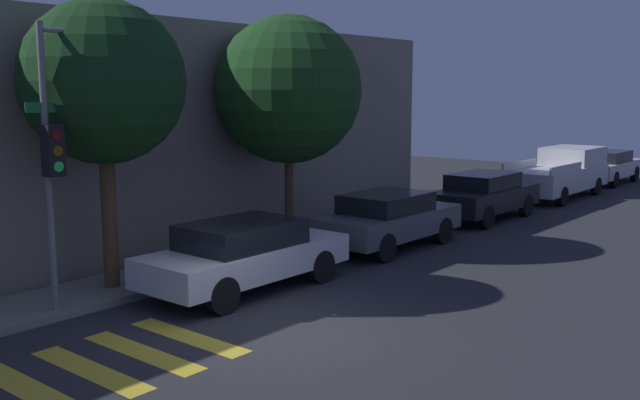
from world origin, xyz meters
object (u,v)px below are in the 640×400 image
sedan_far_end (484,195)px  tree_midblock (288,90)px  traffic_light_pole (72,126)px  pickup_truck (560,173)px  sedan_tail_of_row (607,166)px  sedan_middle (388,218)px  sedan_near_corner (245,253)px  tree_near_corner (103,83)px

sedan_far_end → tree_midblock: (-7.12, 1.94, 3.29)m
traffic_light_pole → pickup_truck: traffic_light_pole is taller
traffic_light_pole → sedan_tail_of_row: (25.44, -1.27, -2.67)m
sedan_middle → sedan_far_end: sedan_far_end is taller
sedan_near_corner → sedan_tail_of_row: sedan_tail_of_row is taller
sedan_near_corner → pickup_truck: pickup_truck is taller
sedan_near_corner → sedan_tail_of_row: size_ratio=0.99×
sedan_middle → tree_midblock: (-1.70, 1.94, 3.31)m
sedan_near_corner → sedan_middle: (5.21, 0.00, 0.01)m
sedan_middle → tree_midblock: tree_midblock is taller
sedan_near_corner → tree_midblock: 5.21m
sedan_far_end → sedan_tail_of_row: 11.82m
pickup_truck → tree_near_corner: 19.27m
sedan_near_corner → pickup_truck: 17.03m
sedan_tail_of_row → tree_near_corner: 24.63m
pickup_truck → tree_midblock: size_ratio=0.96×
tree_midblock → sedan_middle: bearing=-48.8°
tree_midblock → tree_near_corner: bearing=180.0°
sedan_near_corner → pickup_truck: bearing=-0.0°
sedan_far_end → tree_midblock: size_ratio=0.76×
traffic_light_pole → tree_near_corner: bearing=30.6°
tree_near_corner → sedan_near_corner: bearing=-46.1°
sedan_far_end → sedan_tail_of_row: bearing=0.0°
traffic_light_pole → tree_near_corner: 1.52m
traffic_light_pole → sedan_near_corner: (2.99, -1.27, -2.68)m
sedan_tail_of_row → sedan_far_end: bearing=180.0°
sedan_far_end → tree_near_corner: tree_near_corner is taller
sedan_far_end → tree_midblock: tree_midblock is taller
tree_near_corner → traffic_light_pole: bearing=-149.4°
sedan_middle → pickup_truck: (11.82, -0.00, 0.16)m
sedan_far_end → sedan_tail_of_row: (11.82, 0.00, -0.02)m
sedan_tail_of_row → tree_midblock: (-18.94, 1.94, 3.32)m
tree_near_corner → pickup_truck: bearing=-5.9°
sedan_middle → sedan_tail_of_row: (17.24, 0.00, -0.00)m
sedan_middle → sedan_tail_of_row: 17.24m
sedan_near_corner → tree_midblock: tree_midblock is taller
sedan_near_corner → pickup_truck: (17.03, -0.00, 0.17)m
pickup_truck → sedan_tail_of_row: size_ratio=1.23×
traffic_light_pole → tree_near_corner: tree_near_corner is taller
traffic_light_pole → sedan_far_end: 13.94m
sedan_far_end → pickup_truck: bearing=-0.0°
sedan_far_end → sedan_tail_of_row: sedan_far_end is taller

